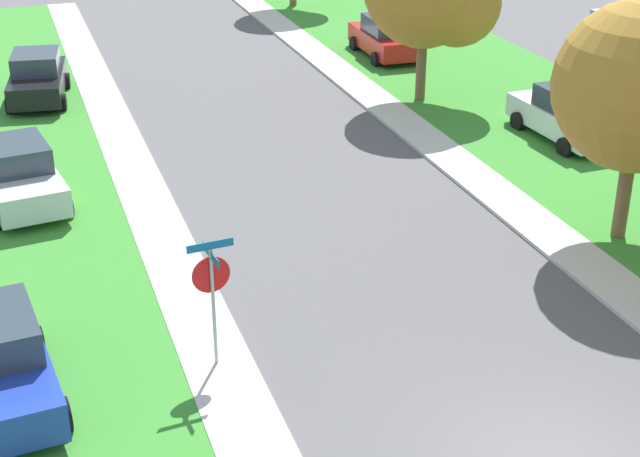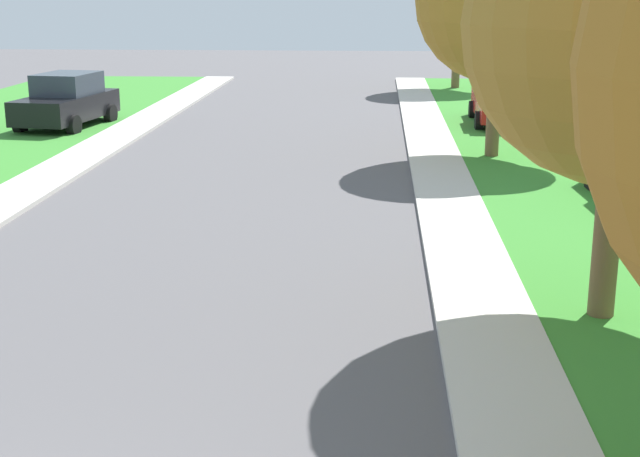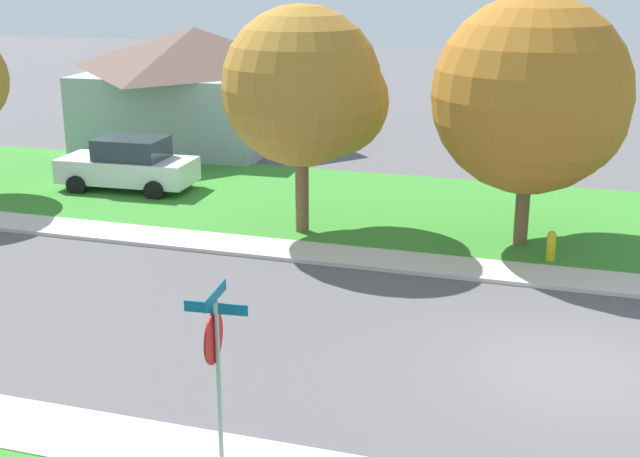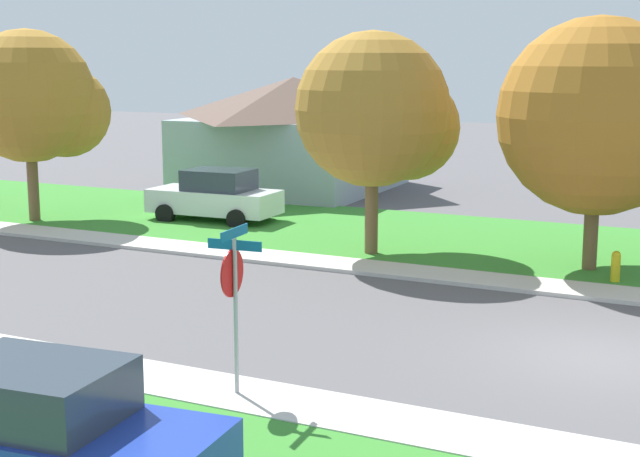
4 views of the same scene
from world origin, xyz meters
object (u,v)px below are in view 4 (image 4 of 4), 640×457
at_px(tree_sidewalk_near, 606,122).
at_px(tree_sidewalk_far, 38,100).
at_px(fire_hydrant, 616,267).
at_px(car_white_across_road, 215,196).
at_px(car_blue_behind_trees, 45,436).
at_px(house_right_setback, 293,132).
at_px(stop_sign_far_corner, 234,283).
at_px(tree_corner_large, 381,114).

relative_size(tree_sidewalk_near, tree_sidewalk_far, 1.02).
bearing_deg(fire_hydrant, tree_sidewalk_near, 24.31).
bearing_deg(tree_sidewalk_near, car_white_across_road, 82.31).
bearing_deg(car_white_across_road, fire_hydrant, -103.15).
distance_m(car_blue_behind_trees, tree_sidewalk_far, 21.05).
relative_size(car_blue_behind_trees, car_white_across_road, 1.02).
bearing_deg(tree_sidewalk_far, house_right_setback, -19.91).
height_order(car_blue_behind_trees, house_right_setback, house_right_setback).
bearing_deg(tree_sidewalk_far, tree_sidewalk_near, -87.53).
xyz_separation_m(stop_sign_far_corner, tree_sidewalk_far, (11.18, 14.31, 2.11)).
xyz_separation_m(tree_sidewalk_near, tree_sidewalk_far, (-0.77, 17.83, 0.23)).
xyz_separation_m(car_blue_behind_trees, car_white_across_road, (17.75, 8.99, 0.00)).
relative_size(house_right_setback, fire_hydrant, 11.27).
bearing_deg(tree_sidewalk_near, car_blue_behind_trees, 167.08).
height_order(stop_sign_far_corner, tree_corner_large, tree_corner_large).
distance_m(car_white_across_road, tree_sidewalk_far, 6.52).
bearing_deg(house_right_setback, fire_hydrant, -127.22).
bearing_deg(car_blue_behind_trees, tree_corner_large, 7.76).
distance_m(car_white_across_road, tree_corner_large, 7.90).
bearing_deg(tree_corner_large, tree_sidewalk_far, 90.31).
distance_m(house_right_setback, fire_hydrant, 18.51).
bearing_deg(stop_sign_far_corner, car_blue_behind_trees, 177.83).
xyz_separation_m(stop_sign_far_corner, tree_corner_large, (11.25, 2.24, 1.98)).
xyz_separation_m(car_blue_behind_trees, fire_hydrant, (14.64, -4.31, -0.44)).
relative_size(tree_corner_large, tree_sidewalk_far, 0.97).
xyz_separation_m(house_right_setback, fire_hydrant, (-11.13, -14.66, -1.94)).
height_order(tree_sidewalk_far, house_right_setback, tree_sidewalk_far).
bearing_deg(tree_sidewalk_near, fire_hydrant, -155.69).
xyz_separation_m(car_white_across_road, tree_sidewalk_near, (-1.71, -12.67, 2.90)).
xyz_separation_m(stop_sign_far_corner, car_white_across_road, (13.66, 9.15, -1.01)).
distance_m(tree_corner_large, house_right_setback, 13.40).
xyz_separation_m(tree_sidewalk_near, house_right_setback, (9.74, 14.03, -1.40)).
xyz_separation_m(car_blue_behind_trees, house_right_setback, (25.77, 10.35, 1.50)).
relative_size(stop_sign_far_corner, tree_sidewalk_far, 0.44).
height_order(tree_sidewalk_near, tree_sidewalk_far, tree_sidewalk_near).
xyz_separation_m(car_blue_behind_trees, tree_sidewalk_near, (16.04, -3.68, 2.90)).
bearing_deg(tree_corner_large, house_right_setback, 38.34).
xyz_separation_m(car_white_across_road, fire_hydrant, (-3.11, -13.30, -0.44)).
relative_size(car_blue_behind_trees, tree_corner_large, 0.73).
xyz_separation_m(tree_sidewalk_near, tree_corner_large, (-0.70, 5.77, 0.09)).
distance_m(car_white_across_road, fire_hydrant, 13.67).
bearing_deg(car_white_across_road, stop_sign_far_corner, -146.20).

